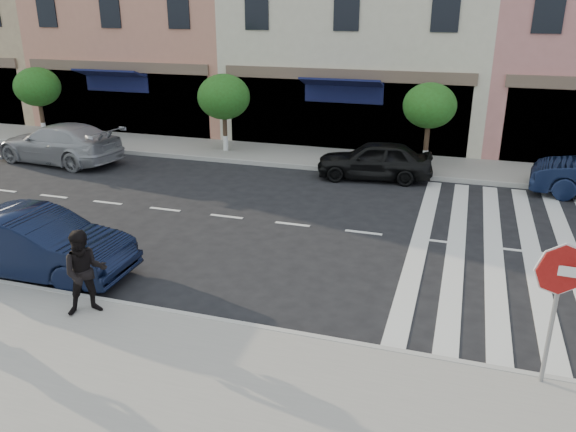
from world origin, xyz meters
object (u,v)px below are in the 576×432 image
object	(u,v)px
stop_sign	(559,283)
car_near_mid	(35,244)
walker	(85,272)
car_far_left	(59,143)
car_far_mid	(375,160)

from	to	relation	value
stop_sign	car_near_mid	world-z (taller)	stop_sign
walker	car_near_mid	distance (m)	2.70
walker	car_far_left	xyz separation A→B (m)	(-8.32, 9.60, -0.24)
walker	car_far_mid	distance (m)	11.68
car_far_left	car_far_mid	bearing A→B (deg)	103.90
car_near_mid	car_far_mid	bearing A→B (deg)	-33.35
walker	car_far_mid	xyz separation A→B (m)	(3.64, 11.10, -0.32)
stop_sign	walker	bearing A→B (deg)	-174.40
walker	car_far_left	world-z (taller)	walker
walker	car_near_mid	bearing A→B (deg)	112.50
stop_sign	car_far_mid	world-z (taller)	stop_sign
walker	car_far_mid	size ratio (longest dim) A/B	0.43
car_far_left	stop_sign	bearing A→B (deg)	67.33
stop_sign	car_far_mid	bearing A→B (deg)	115.80
walker	car_near_mid	world-z (taller)	walker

